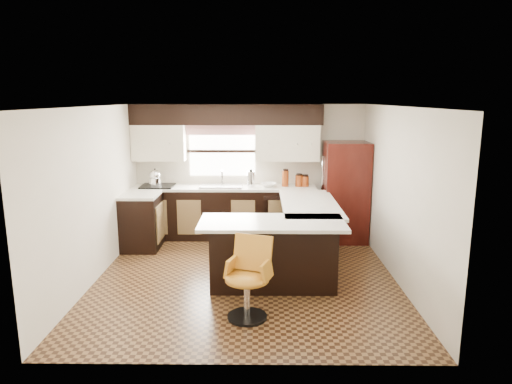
{
  "coord_description": "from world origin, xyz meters",
  "views": [
    {
      "loc": [
        0.2,
        -6.15,
        2.52
      ],
      "look_at": [
        0.14,
        0.45,
        1.15
      ],
      "focal_mm": 32.0,
      "sensor_mm": 36.0,
      "label": 1
    }
  ],
  "objects_px": {
    "peninsula_long": "(305,234)",
    "peninsula_return": "(273,255)",
    "refrigerator": "(345,192)",
    "bar_chair": "(247,280)"
  },
  "relations": [
    {
      "from": "peninsula_return",
      "to": "peninsula_long",
      "type": "bearing_deg",
      "value": 61.7
    },
    {
      "from": "peninsula_long",
      "to": "peninsula_return",
      "type": "bearing_deg",
      "value": -118.3
    },
    {
      "from": "peninsula_long",
      "to": "bar_chair",
      "type": "distance_m",
      "value": 2.06
    },
    {
      "from": "peninsula_long",
      "to": "peninsula_return",
      "type": "height_order",
      "value": "same"
    },
    {
      "from": "peninsula_return",
      "to": "bar_chair",
      "type": "height_order",
      "value": "bar_chair"
    },
    {
      "from": "refrigerator",
      "to": "bar_chair",
      "type": "relative_size",
      "value": 1.86
    },
    {
      "from": "bar_chair",
      "to": "peninsula_return",
      "type": "bearing_deg",
      "value": 89.75
    },
    {
      "from": "peninsula_return",
      "to": "refrigerator",
      "type": "height_order",
      "value": "refrigerator"
    },
    {
      "from": "refrigerator",
      "to": "bar_chair",
      "type": "bearing_deg",
      "value": -118.74
    },
    {
      "from": "peninsula_return",
      "to": "bar_chair",
      "type": "relative_size",
      "value": 1.74
    }
  ]
}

